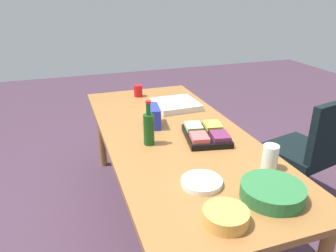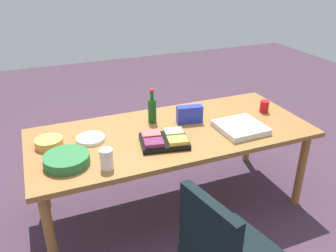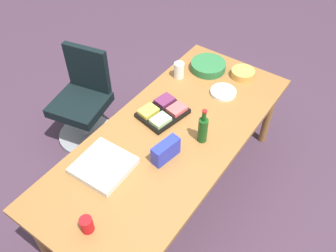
{
  "view_description": "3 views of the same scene",
  "coord_description": "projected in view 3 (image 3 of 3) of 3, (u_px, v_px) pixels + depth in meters",
  "views": [
    {
      "loc": [
        1.97,
        -0.73,
        1.72
      ],
      "look_at": [
        -0.1,
        -0.02,
        0.78
      ],
      "focal_mm": 34.55,
      "sensor_mm": 36.0,
      "label": 1
    },
    {
      "loc": [
        0.99,
        2.36,
        2.07
      ],
      "look_at": [
        0.04,
        0.0,
        0.81
      ],
      "focal_mm": 37.35,
      "sensor_mm": 36.0,
      "label": 2
    },
    {
      "loc": [
        -1.54,
        -1.06,
        2.78
      ],
      "look_at": [
        0.04,
        0.05,
        0.79
      ],
      "focal_mm": 38.67,
      "sensor_mm": 36.0,
      "label": 3
    }
  ],
  "objects": [
    {
      "name": "office_chair",
      "position": [
        84.0,
        107.0,
        3.53
      ],
      "size": [
        0.58,
        0.57,
        0.96
      ],
      "color": "gray",
      "rests_on": "ground"
    },
    {
      "name": "pizza_box",
      "position": [
        104.0,
        166.0,
        2.51
      ],
      "size": [
        0.37,
        0.37,
        0.05
      ],
      "primitive_type": "cube",
      "rotation": [
        0.0,
        0.0,
        0.03
      ],
      "color": "silver",
      "rests_on": "conference_table"
    },
    {
      "name": "paper_plate_stack",
      "position": [
        223.0,
        92.0,
        3.08
      ],
      "size": [
        0.26,
        0.26,
        0.03
      ],
      "primitive_type": "cylinder",
      "rotation": [
        0.0,
        0.0,
        -0.18
      ],
      "color": "white",
      "rests_on": "conference_table"
    },
    {
      "name": "conference_table",
      "position": [
        171.0,
        141.0,
        2.8
      ],
      "size": [
        2.31,
        0.99,
        0.76
      ],
      "color": "#936130",
      "rests_on": "ground"
    },
    {
      "name": "salad_bowl",
      "position": [
        208.0,
        66.0,
        3.3
      ],
      "size": [
        0.4,
        0.4,
        0.07
      ],
      "primitive_type": "cylinder",
      "rotation": [
        0.0,
        0.0,
        0.3
      ],
      "color": "#2C6E3A",
      "rests_on": "conference_table"
    },
    {
      "name": "fruit_platter",
      "position": [
        163.0,
        112.0,
        2.88
      ],
      "size": [
        0.41,
        0.34,
        0.07
      ],
      "color": "black",
      "rests_on": "conference_table"
    },
    {
      "name": "mayo_jar",
      "position": [
        179.0,
        70.0,
        3.19
      ],
      "size": [
        0.11,
        0.11,
        0.15
      ],
      "primitive_type": "cylinder",
      "rotation": [
        0.0,
        0.0,
        0.2
      ],
      "color": "white",
      "rests_on": "conference_table"
    },
    {
      "name": "red_solo_cup",
      "position": [
        87.0,
        225.0,
        2.17
      ],
      "size": [
        0.1,
        0.1,
        0.11
      ],
      "primitive_type": "cylinder",
      "rotation": [
        0.0,
        0.0,
        -0.35
      ],
      "color": "red",
      "rests_on": "conference_table"
    },
    {
      "name": "ground_plane",
      "position": [
        170.0,
        191.0,
        3.3
      ],
      "size": [
        10.0,
        10.0,
        0.0
      ],
      "primitive_type": "plane",
      "color": "#442E3F"
    },
    {
      "name": "chip_bowl",
      "position": [
        243.0,
        73.0,
        3.23
      ],
      "size": [
        0.25,
        0.25,
        0.06
      ],
      "primitive_type": "cylinder",
      "rotation": [
        0.0,
        0.0,
        -0.24
      ],
      "color": "gold",
      "rests_on": "conference_table"
    },
    {
      "name": "wine_bottle",
      "position": [
        203.0,
        129.0,
        2.63
      ],
      "size": [
        0.08,
        0.08,
        0.3
      ],
      "color": "#164918",
      "rests_on": "conference_table"
    },
    {
      "name": "chip_bag_blue",
      "position": [
        166.0,
        151.0,
        2.54
      ],
      "size": [
        0.23,
        0.12,
        0.15
      ],
      "primitive_type": "cube",
      "rotation": [
        0.0,
        0.0,
        -0.17
      ],
      "color": "#2533BF",
      "rests_on": "conference_table"
    }
  ]
}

